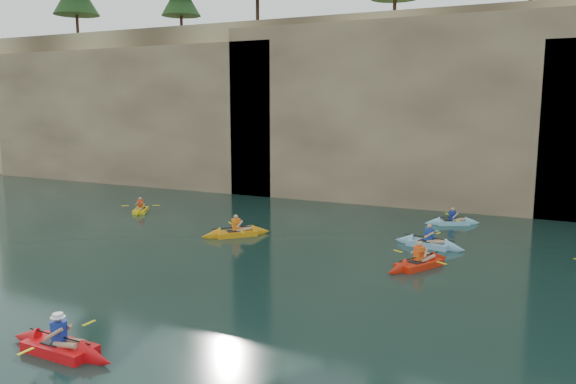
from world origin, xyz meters
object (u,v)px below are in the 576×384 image
at_px(main_kayaker, 60,347).
at_px(kayaker_ltblue_near, 429,243).
at_px(kayaker_red_far, 419,264).
at_px(kayaker_orange, 236,233).

distance_m(main_kayaker, kayaker_ltblue_near, 15.80).
height_order(main_kayaker, kayaker_ltblue_near, main_kayaker).
xyz_separation_m(kayaker_ltblue_near, kayaker_red_far, (0.30, -3.26, -0.00)).
distance_m(main_kayaker, kayaker_orange, 12.87).
height_order(kayaker_ltblue_near, kayaker_red_far, kayaker_red_far).
distance_m(kayaker_ltblue_near, kayaker_red_far, 3.28).
relative_size(main_kayaker, kayaker_ltblue_near, 1.06).
relative_size(main_kayaker, kayaker_red_far, 1.01).
bearing_deg(kayaker_ltblue_near, main_kayaker, -101.84).
xyz_separation_m(main_kayaker, kayaker_orange, (-2.45, 12.64, -0.01)).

